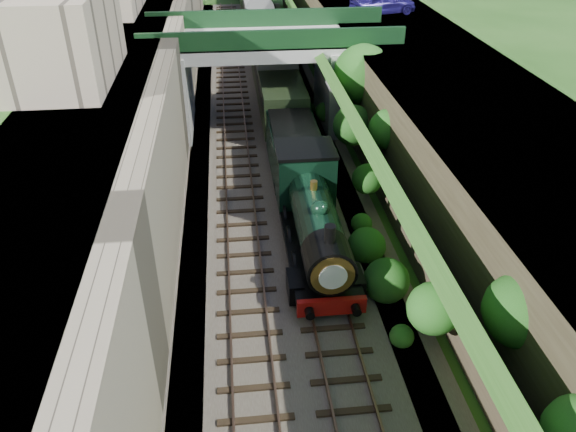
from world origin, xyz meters
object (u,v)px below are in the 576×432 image
object	(u,v)px
road_bridge	(276,68)
locomotive	(313,218)
tender	(294,154)
tree	(364,76)
car_blue	(383,2)

from	to	relation	value
road_bridge	locomotive	size ratio (longest dim) A/B	1.56
tender	locomotive	bearing A→B (deg)	-90.00
road_bridge	tree	size ratio (longest dim) A/B	2.42
car_blue	tree	bearing A→B (deg)	144.25
car_blue	road_bridge	bearing A→B (deg)	106.10
car_blue	locomotive	distance (m)	22.57
car_blue	tender	distance (m)	16.28
tender	road_bridge	bearing A→B (deg)	91.84
tree	car_blue	distance (m)	9.95
car_blue	locomotive	xyz separation A→B (m)	(-7.99, -20.46, -5.18)
road_bridge	car_blue	world-z (taller)	car_blue
tree	tender	distance (m)	6.90
road_bridge	car_blue	size ratio (longest dim) A/B	3.30
locomotive	tender	world-z (taller)	locomotive
car_blue	locomotive	bearing A→B (deg)	142.76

